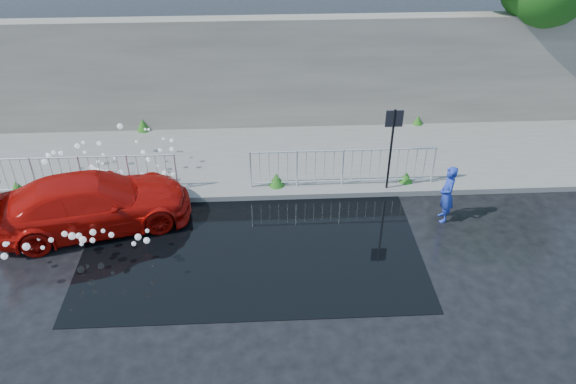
# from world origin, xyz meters

# --- Properties ---
(ground) EXTENTS (90.00, 90.00, 0.00)m
(ground) POSITION_xyz_m (0.00, 0.00, 0.00)
(ground) COLOR black
(ground) RESTS_ON ground
(pavement) EXTENTS (30.00, 4.00, 0.15)m
(pavement) POSITION_xyz_m (0.00, 5.00, 0.07)
(pavement) COLOR slate
(pavement) RESTS_ON ground
(curb) EXTENTS (30.00, 0.25, 0.16)m
(curb) POSITION_xyz_m (0.00, 3.00, 0.08)
(curb) COLOR slate
(curb) RESTS_ON ground
(retaining_wall) EXTENTS (30.00, 0.60, 3.50)m
(retaining_wall) POSITION_xyz_m (0.00, 7.20, 1.90)
(retaining_wall) COLOR #686058
(retaining_wall) RESTS_ON pavement
(puddle) EXTENTS (8.00, 5.00, 0.01)m
(puddle) POSITION_xyz_m (0.50, 1.00, 0.01)
(puddle) COLOR black
(puddle) RESTS_ON ground
(sign_post) EXTENTS (0.45, 0.06, 2.50)m
(sign_post) POSITION_xyz_m (4.20, 3.10, 1.72)
(sign_post) COLOR black
(sign_post) RESTS_ON ground
(railing_left) EXTENTS (5.05, 0.05, 1.10)m
(railing_left) POSITION_xyz_m (-4.00, 3.35, 0.74)
(railing_left) COLOR silver
(railing_left) RESTS_ON pavement
(railing_right) EXTENTS (5.05, 0.05, 1.10)m
(railing_right) POSITION_xyz_m (3.00, 3.35, 0.74)
(railing_right) COLOR silver
(railing_right) RESTS_ON pavement
(weeds) EXTENTS (12.17, 3.93, 0.41)m
(weeds) POSITION_xyz_m (-0.43, 4.54, 0.33)
(weeds) COLOR #204C14
(weeds) RESTS_ON pavement
(water_spray) EXTENTS (3.66, 5.74, 1.06)m
(water_spray) POSITION_xyz_m (-3.46, 2.77, 0.65)
(water_spray) COLOR white
(water_spray) RESTS_ON ground
(red_car) EXTENTS (5.07, 3.06, 1.38)m
(red_car) POSITION_xyz_m (-3.39, 2.00, 0.69)
(red_car) COLOR #AF0C07
(red_car) RESTS_ON ground
(person) EXTENTS (0.42, 0.60, 1.54)m
(person) POSITION_xyz_m (5.41, 1.80, 0.77)
(person) COLOR #2137A6
(person) RESTS_ON ground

